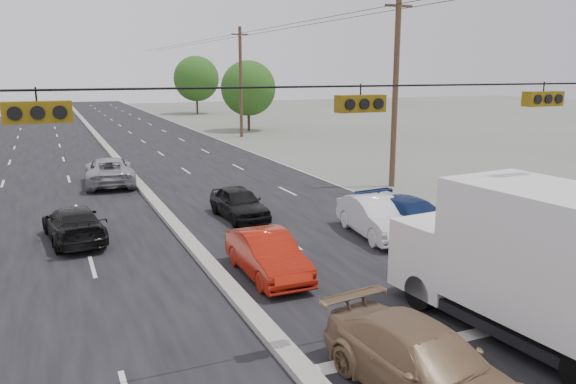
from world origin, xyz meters
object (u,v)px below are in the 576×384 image
at_px(oncoming_near, 74,224).
at_px(red_sedan, 267,255).
at_px(tree_right_far, 196,79).
at_px(oncoming_far, 109,171).
at_px(queue_car_a, 239,203).
at_px(box_truck, 535,263).
at_px(queue_car_d, 412,219).
at_px(tan_sedan, 424,365).
at_px(utility_pole_right_b, 395,90).
at_px(utility_pole_right_c, 241,82).
at_px(queue_car_b, 376,218).
at_px(tree_right_mid, 248,88).

bearing_deg(oncoming_near, red_sedan, 124.01).
distance_m(tree_right_far, red_sedan, 66.72).
height_order(tree_right_far, oncoming_far, tree_right_far).
bearing_deg(queue_car_a, box_truck, -81.03).
bearing_deg(queue_car_d, tree_right_far, 76.37).
distance_m(tree_right_far, queue_car_a, 59.82).
height_order(red_sedan, queue_car_d, queue_car_d).
height_order(tan_sedan, queue_car_a, tan_sedan).
relative_size(utility_pole_right_b, queue_car_d, 2.02).
height_order(queue_car_a, oncoming_far, oncoming_far).
height_order(tree_right_far, box_truck, tree_right_far).
relative_size(utility_pole_right_b, box_truck, 1.36).
bearing_deg(queue_car_a, utility_pole_right_c, 68.18).
bearing_deg(box_truck, red_sedan, 118.27).
height_order(utility_pole_right_b, utility_pole_right_c, same).
relative_size(tan_sedan, queue_car_a, 1.21).
bearing_deg(utility_pole_right_b, queue_car_d, -119.37).
bearing_deg(utility_pole_right_c, queue_car_d, -98.04).
bearing_deg(oncoming_near, box_truck, 120.81).
bearing_deg(utility_pole_right_b, box_truck, -113.46).
relative_size(tree_right_far, oncoming_far, 1.52).
distance_m(tree_right_far, oncoming_near, 62.23).
bearing_deg(red_sedan, utility_pole_right_c, 72.48).
xyz_separation_m(utility_pole_right_c, red_sedan, (-11.10, -34.97, -4.43)).
relative_size(queue_car_b, queue_car_d, 0.89).
distance_m(queue_car_b, queue_car_d, 1.31).
bearing_deg(queue_car_b, utility_pole_right_b, 59.54).
distance_m(tan_sedan, oncoming_near, 14.40).
xyz_separation_m(utility_pole_right_b, box_truck, (-7.01, -16.15, -3.25)).
relative_size(queue_car_d, oncoming_near, 1.12).
height_order(utility_pole_right_b, oncoming_far, utility_pole_right_b).
distance_m(tree_right_far, queue_car_d, 64.05).
bearing_deg(box_truck, queue_car_b, 76.80).
relative_size(tan_sedan, queue_car_d, 0.96).
height_order(red_sedan, queue_car_b, queue_car_b).
height_order(tree_right_mid, queue_car_d, tree_right_mid).
relative_size(utility_pole_right_b, tree_right_mid, 1.40).
xyz_separation_m(queue_car_a, oncoming_near, (-6.53, -0.67, -0.02)).
bearing_deg(tree_right_mid, queue_car_a, -110.20).
distance_m(tan_sedan, queue_car_b, 10.69).
relative_size(tree_right_mid, queue_car_a, 1.83).
bearing_deg(tree_right_far, tan_sedan, -101.16).
relative_size(utility_pole_right_b, utility_pole_right_c, 1.00).
distance_m(oncoming_near, oncoming_far, 10.52).
height_order(red_sedan, queue_car_a, red_sedan).
relative_size(red_sedan, oncoming_near, 0.92).
xyz_separation_m(utility_pole_right_c, oncoming_far, (-13.90, -18.61, -4.36)).
relative_size(utility_pole_right_b, tree_right_far, 1.23).
bearing_deg(tree_right_mid, red_sedan, -108.79).
bearing_deg(red_sedan, tan_sedan, -87.03).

